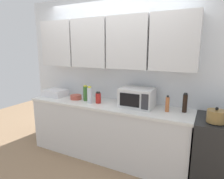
% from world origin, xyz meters
% --- Properties ---
extents(wall_back_with_cabinets, '(3.47, 0.38, 2.60)m').
position_xyz_m(wall_back_with_cabinets, '(0.00, -0.07, 1.58)').
color(wall_back_with_cabinets, white).
rests_on(wall_back_with_cabinets, ground_plane).
extents(counter_run, '(2.60, 0.63, 0.90)m').
position_xyz_m(counter_run, '(0.00, -0.30, 0.45)').
color(counter_run, silver).
rests_on(counter_run, ground_plane).
extents(kettle, '(0.20, 0.20, 0.18)m').
position_xyz_m(kettle, '(1.52, -0.46, 0.98)').
color(kettle, olive).
rests_on(kettle, stove_range).
extents(microwave, '(0.48, 0.37, 0.28)m').
position_xyz_m(microwave, '(0.49, -0.26, 1.04)').
color(microwave, silver).
rests_on(microwave, counter_run).
extents(dish_rack, '(0.38, 0.30, 0.12)m').
position_xyz_m(dish_rack, '(-1.05, -0.30, 0.96)').
color(dish_rack, silver).
rests_on(dish_rack, counter_run).
extents(bottle_green_oil, '(0.08, 0.08, 0.26)m').
position_xyz_m(bottle_green_oil, '(-0.38, -0.31, 1.02)').
color(bottle_green_oil, '#386B2D').
rests_on(bottle_green_oil, counter_run).
extents(bottle_red_sauce, '(0.08, 0.08, 0.18)m').
position_xyz_m(bottle_red_sauce, '(-0.12, -0.34, 0.99)').
color(bottle_red_sauce, red).
rests_on(bottle_red_sauce, counter_run).
extents(bottle_spice_jar, '(0.05, 0.05, 0.22)m').
position_xyz_m(bottle_spice_jar, '(0.93, -0.28, 1.01)').
color(bottle_spice_jar, '#BC6638').
rests_on(bottle_spice_jar, counter_run).
extents(bottle_clear_tall, '(0.08, 0.08, 0.27)m').
position_xyz_m(bottle_clear_tall, '(-0.24, -0.40, 1.03)').
color(bottle_clear_tall, silver).
rests_on(bottle_clear_tall, counter_run).
extents(bottle_soy_dark, '(0.06, 0.06, 0.26)m').
position_xyz_m(bottle_soy_dark, '(1.15, -0.20, 1.03)').
color(bottle_soy_dark, black).
rests_on(bottle_soy_dark, counter_run).
extents(bowl_ceramic_small, '(0.19, 0.19, 0.07)m').
position_xyz_m(bowl_ceramic_small, '(-0.58, -0.31, 0.94)').
color(bowl_ceramic_small, '#B24C3D').
rests_on(bowl_ceramic_small, counter_run).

